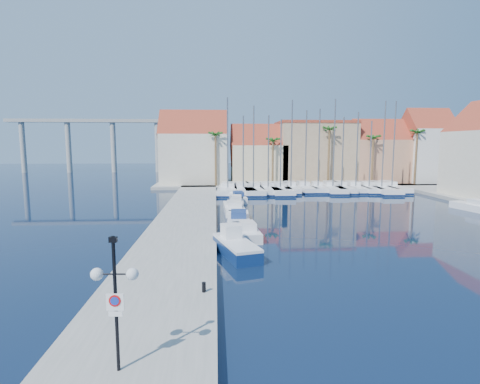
{
  "coord_description": "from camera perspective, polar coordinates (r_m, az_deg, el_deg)",
  "views": [
    {
      "loc": [
        -6.01,
        -23.32,
        7.73
      ],
      "look_at": [
        -3.62,
        13.45,
        3.0
      ],
      "focal_mm": 28.0,
      "sensor_mm": 36.0,
      "label": 1
    }
  ],
  "objects": [
    {
      "name": "ground",
      "position": [
        25.29,
        10.38,
        -10.61
      ],
      "size": [
        260.0,
        260.0,
        0.0
      ],
      "primitive_type": "plane",
      "color": "black",
      "rests_on": "ground"
    },
    {
      "name": "quay_west",
      "position": [
        37.69,
        -8.22,
        -4.21
      ],
      "size": [
        6.0,
        77.0,
        0.5
      ],
      "primitive_type": "cube",
      "color": "gray",
      "rests_on": "ground"
    },
    {
      "name": "shore_north",
      "position": [
        73.47,
        8.89,
        1.39
      ],
      "size": [
        54.0,
        16.0,
        0.5
      ],
      "primitive_type": "cube",
      "color": "gray",
      "rests_on": "ground"
    },
    {
      "name": "lamp_post",
      "position": [
        12.63,
        -18.52,
        -13.09
      ],
      "size": [
        1.5,
        0.46,
        4.43
      ],
      "rotation": [
        0.0,
        0.0,
        -0.06
      ],
      "color": "black",
      "rests_on": "quay_west"
    },
    {
      "name": "bollard",
      "position": [
        19.05,
        -5.53,
        -14.23
      ],
      "size": [
        0.2,
        0.2,
        0.5
      ],
      "primitive_type": "cylinder",
      "color": "black",
      "rests_on": "quay_west"
    },
    {
      "name": "fishing_boat",
      "position": [
        26.57,
        -0.71,
        -8.15
      ],
      "size": [
        3.29,
        5.86,
        1.95
      ],
      "rotation": [
        0.0,
        0.0,
        0.27
      ],
      "color": "navy",
      "rests_on": "ground"
    },
    {
      "name": "motorboat_west_0",
      "position": [
        31.33,
        1.04,
        -6.01
      ],
      "size": [
        2.15,
        5.44,
        1.4
      ],
      "rotation": [
        0.0,
        0.0,
        0.09
      ],
      "color": "white",
      "rests_on": "ground"
    },
    {
      "name": "motorboat_west_1",
      "position": [
        36.55,
        -0.23,
        -4.08
      ],
      "size": [
        2.38,
        6.49,
        1.4
      ],
      "rotation": [
        0.0,
        0.0,
        -0.05
      ],
      "color": "white",
      "rests_on": "ground"
    },
    {
      "name": "motorboat_west_2",
      "position": [
        42.5,
        -0.93,
        -2.47
      ],
      "size": [
        2.32,
        6.84,
        1.4
      ],
      "rotation": [
        0.0,
        0.0,
        0.02
      ],
      "color": "white",
      "rests_on": "ground"
    },
    {
      "name": "motorboat_west_3",
      "position": [
        47.12,
        -0.5,
        -1.5
      ],
      "size": [
        1.91,
        5.16,
        1.4
      ],
      "rotation": [
        0.0,
        0.0,
        -0.06
      ],
      "color": "white",
      "rests_on": "ground"
    },
    {
      "name": "motorboat_west_4",
      "position": [
        50.89,
        -0.31,
        -0.84
      ],
      "size": [
        2.19,
        5.94,
        1.4
      ],
      "rotation": [
        0.0,
        0.0,
        0.06
      ],
      "color": "white",
      "rests_on": "ground"
    },
    {
      "name": "motorboat_east_1",
      "position": [
        51.44,
        32.06,
        -1.88
      ],
      "size": [
        2.7,
        5.62,
        1.4
      ],
      "rotation": [
        0.0,
        0.0,
        0.19
      ],
      "color": "white",
      "rests_on": "ground"
    },
    {
      "name": "sailboat_0",
      "position": [
        59.28,
        -1.85,
        0.4
      ],
      "size": [
        3.81,
        11.49,
        14.79
      ],
      "rotation": [
        0.0,
        0.0,
        -0.07
      ],
      "color": "white",
      "rests_on": "ground"
    },
    {
      "name": "sailboat_1",
      "position": [
        59.73,
        0.41,
        0.43
      ],
      "size": [
        3.75,
        11.52,
        12.07
      ],
      "rotation": [
        0.0,
        0.0,
        0.07
      ],
      "color": "white",
      "rests_on": "ground"
    },
    {
      "name": "sailboat_2",
      "position": [
        59.57,
        2.0,
        0.42
      ],
      "size": [
        3.2,
        11.53,
        13.57
      ],
      "rotation": [
        0.0,
        0.0,
        -0.02
      ],
      "color": "white",
      "rests_on": "ground"
    },
    {
      "name": "sailboat_3",
      "position": [
        60.16,
        4.17,
        0.46
      ],
      "size": [
        3.66,
        10.77,
        12.18
      ],
      "rotation": [
        0.0,
        0.0,
        0.08
      ],
      "color": "white",
      "rests_on": "ground"
    },
    {
      "name": "sailboat_4",
      "position": [
        60.06,
        6.06,
        0.41
      ],
      "size": [
        3.32,
        11.77,
        11.52
      ],
      "rotation": [
        0.0,
        0.0,
        -0.02
      ],
      "color": "white",
      "rests_on": "ground"
    },
    {
      "name": "sailboat_5",
      "position": [
        61.46,
        7.7,
        0.62
      ],
      "size": [
        3.27,
        9.54,
        14.62
      ],
      "rotation": [
        0.0,
        0.0,
        -0.09
      ],
      "color": "white",
      "rests_on": "ground"
    },
    {
      "name": "sailboat_6",
      "position": [
        62.27,
        9.76,
        0.65
      ],
      "size": [
        2.78,
        8.91,
        13.04
      ],
      "rotation": [
        0.0,
        0.0,
        0.05
      ],
      "color": "white",
      "rests_on": "ground"
    },
    {
      "name": "sailboat_7",
      "position": [
        62.4,
        11.71,
        0.64
      ],
      "size": [
        2.73,
        8.2,
        13.28
      ],
      "rotation": [
        0.0,
        0.0,
        -0.07
      ],
      "color": "white",
      "rests_on": "ground"
    },
    {
      "name": "sailboat_8",
      "position": [
        62.89,
        13.82,
        0.6
      ],
      "size": [
        3.66,
        10.91,
        14.79
      ],
      "rotation": [
        0.0,
        0.0,
        -0.08
      ],
      "color": "white",
      "rests_on": "ground"
    },
    {
      "name": "sailboat_9",
      "position": [
        63.61,
        15.07,
        0.61
      ],
      "size": [
        3.29,
        10.33,
        12.03
      ],
      "rotation": [
        0.0,
        0.0,
        -0.06
      ],
      "color": "white",
      "rests_on": "ground"
    },
    {
      "name": "sailboat_10",
      "position": [
        64.31,
        17.04,
        0.63
      ],
      "size": [
        2.86,
        9.57,
        12.78
      ],
      "rotation": [
        0.0,
        0.0,
        -0.04
      ],
      "color": "white",
      "rests_on": "ground"
    },
    {
      "name": "sailboat_11",
      "position": [
        64.56,
        18.91,
        0.56
      ],
      "size": [
        3.24,
        9.48,
        11.38
      ],
      "rotation": [
        0.0,
        0.0,
        -0.08
      ],
      "color": "white",
      "rests_on": "ground"
    },
    {
      "name": "sailboat_12",
      "position": [
        64.97,
        20.56,
        0.53
      ],
      "size": [
        4.08,
        12.12,
        14.45
      ],
      "rotation": [
        0.0,
        0.0,
        -0.08
      ],
      "color": "white",
      "rests_on": "ground"
    },
    {
      "name": "sailboat_13",
      "position": [
        66.61,
        21.9,
        0.65
      ],
      "size": [
        2.86,
        10.36,
        14.54
      ],
      "rotation": [
        0.0,
        0.0,
        -0.01
      ],
      "color": "white",
      "rests_on": "ground"
    },
    {
      "name": "building_0",
      "position": [
        70.44,
        -7.01,
        6.28
      ],
      "size": [
        12.3,
        9.0,
        13.5
      ],
      "color": "beige",
      "rests_on": "shore_north"
    },
    {
      "name": "building_1",
      "position": [
        70.82,
        2.79,
        5.34
      ],
      "size": [
        10.3,
        8.0,
        11.0
      ],
      "color": "beige",
      "rests_on": "shore_north"
    },
    {
      "name": "building_2",
      "position": [
        73.82,
        11.27,
        6.04
      ],
      "size": [
        14.2,
        10.2,
        11.5
      ],
      "color": "tan",
      "rests_on": "shore_north"
    },
    {
      "name": "building_3",
      "position": [
        76.87,
        20.17,
        5.48
      ],
      "size": [
        10.3,
        8.0,
        12.0
      ],
      "color": "tan",
      "rests_on": "shore_north"
    },
    {
      "name": "building_4",
      "position": [
        80.04,
        26.43,
        6.01
      ],
      "size": [
        8.3,
        8.0,
        14.0
      ],
      "color": "white",
      "rests_on": "shore_north"
    },
    {
      "name": "palm_0",
      "position": [
        65.33,
        -3.75,
        8.49
      ],
      "size": [
        2.6,
        2.6,
        10.15
      ],
      "color": "brown",
      "rests_on": "shore_north"
    },
    {
      "name": "palm_1",
      "position": [
        66.08,
        5.04,
        7.64
      ],
      "size": [
        2.6,
        2.6,
        9.15
      ],
      "color": "brown",
      "rests_on": "shore_north"
    },
    {
      "name": "palm_2",
      "position": [
        68.35,
        13.47,
        9.04
      ],
      "size": [
        2.6,
        2.6,
        11.15
      ],
      "color": "brown",
      "rests_on": "shore_north"
    },
    {
      "name": "palm_3",
      "position": [
        71.07,
        19.67,
        7.6
      ],
      "size": [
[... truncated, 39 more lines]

